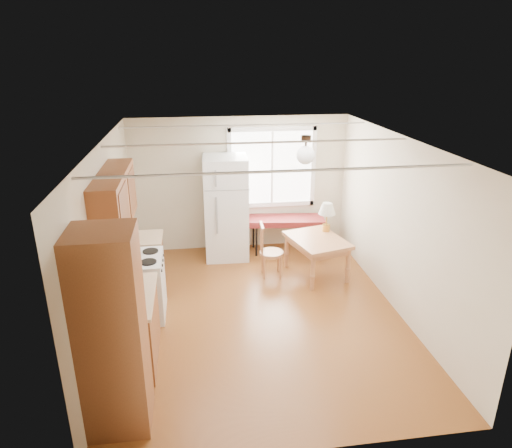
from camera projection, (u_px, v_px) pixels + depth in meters
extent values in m
cube|color=#5C2F12|center=(259.00, 313.00, 6.64)|extent=(4.60, 5.60, 0.12)
cube|color=white|center=(260.00, 141.00, 5.76)|extent=(4.60, 5.60, 0.12)
cube|color=beige|center=(240.00, 184.00, 8.52)|extent=(4.60, 0.10, 2.50)
cube|color=beige|center=(303.00, 341.00, 3.89)|extent=(4.60, 0.10, 2.50)
cube|color=beige|center=(108.00, 241.00, 5.94)|extent=(0.10, 5.60, 2.50)
cube|color=beige|center=(399.00, 226.00, 6.47)|extent=(0.10, 5.60, 2.50)
cube|color=brown|center=(112.00, 333.00, 4.34)|extent=(0.60, 0.60, 2.10)
cube|color=brown|center=(130.00, 330.00, 5.48)|extent=(0.60, 1.10, 0.86)
cube|color=tan|center=(128.00, 297.00, 5.32)|extent=(0.62, 1.14, 0.04)
cube|color=white|center=(141.00, 287.00, 6.45)|extent=(0.65, 0.76, 0.90)
cube|color=brown|center=(144.00, 265.00, 7.15)|extent=(0.60, 0.60, 0.86)
cube|color=brown|center=(115.00, 200.00, 5.61)|extent=(0.33, 1.60, 0.70)
cube|color=white|center=(272.00, 168.00, 8.48)|extent=(1.50, 0.02, 1.35)
cylinder|color=black|center=(306.00, 138.00, 6.24)|extent=(0.14, 0.14, 0.06)
cylinder|color=black|center=(306.00, 145.00, 6.28)|extent=(0.03, 0.03, 0.16)
sphere|color=white|center=(305.00, 155.00, 6.33)|extent=(0.26, 0.26, 0.26)
cube|color=white|center=(226.00, 208.00, 8.22)|extent=(0.80, 0.80, 1.87)
cube|color=gray|center=(227.00, 190.00, 7.70)|extent=(0.77, 0.02, 0.02)
cube|color=gray|center=(216.00, 205.00, 7.75)|extent=(0.03, 0.03, 1.12)
cube|color=#5B1516|center=(286.00, 220.00, 8.56)|extent=(1.47, 0.69, 0.11)
cylinder|color=black|center=(256.00, 242.00, 8.42)|extent=(0.04, 0.04, 0.54)
cylinder|color=black|center=(319.00, 239.00, 8.57)|extent=(0.04, 0.04, 0.54)
cylinder|color=black|center=(253.00, 234.00, 8.78)|extent=(0.04, 0.04, 0.54)
cylinder|color=black|center=(313.00, 231.00, 8.94)|extent=(0.04, 0.04, 0.54)
cube|color=#A0653D|center=(317.00, 240.00, 7.58)|extent=(1.04, 1.23, 0.06)
cube|color=#A0653D|center=(317.00, 245.00, 7.60)|extent=(0.92, 1.10, 0.10)
cylinder|color=#A0653D|center=(313.00, 273.00, 7.18)|extent=(0.07, 0.07, 0.60)
cylinder|color=#A0653D|center=(348.00, 266.00, 7.42)|extent=(0.07, 0.07, 0.60)
cylinder|color=#A0653D|center=(287.00, 251.00, 7.97)|extent=(0.07, 0.07, 0.60)
cylinder|color=#A0653D|center=(319.00, 245.00, 8.21)|extent=(0.07, 0.07, 0.60)
cylinder|color=#A0653D|center=(271.00, 253.00, 7.63)|extent=(0.40, 0.40, 0.05)
cylinder|color=#A0653D|center=(264.00, 268.00, 7.56)|extent=(0.04, 0.04, 0.41)
cylinder|color=#A0653D|center=(281.00, 267.00, 7.58)|extent=(0.04, 0.04, 0.41)
cylinder|color=#A0653D|center=(262.00, 261.00, 7.81)|extent=(0.04, 0.04, 0.41)
cylinder|color=#A0653D|center=(278.00, 260.00, 7.84)|extent=(0.04, 0.04, 0.41)
cylinder|color=#B78C3A|center=(326.00, 228.00, 7.87)|extent=(0.14, 0.14, 0.12)
cylinder|color=#B78C3A|center=(327.00, 219.00, 7.81)|extent=(0.02, 0.02, 0.19)
cone|color=silver|center=(327.00, 208.00, 7.74)|extent=(0.29, 0.29, 0.19)
cube|color=black|center=(126.00, 287.00, 5.41)|extent=(0.25, 0.28, 0.09)
cube|color=black|center=(123.00, 276.00, 5.25)|extent=(0.21, 0.11, 0.31)
cylinder|color=black|center=(125.00, 277.00, 5.42)|extent=(0.15, 0.15, 0.13)
cylinder|color=red|center=(118.00, 288.00, 5.29)|extent=(0.13, 0.13, 0.18)
sphere|color=red|center=(117.00, 279.00, 5.24)|extent=(0.06, 0.06, 0.06)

